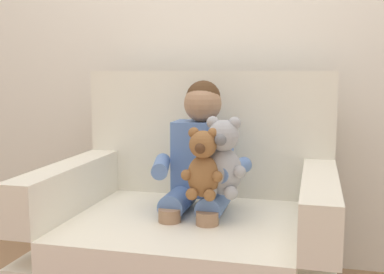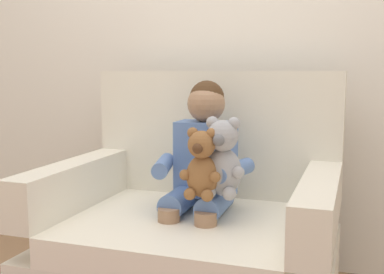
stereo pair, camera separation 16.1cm
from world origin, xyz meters
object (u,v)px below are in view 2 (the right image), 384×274
Objects in this scene: armchair at (194,237)px; seated_child at (202,164)px; plush_grey at (223,160)px; plush_brown at (202,166)px.

armchair is 0.33m from seated_child.
armchair is at bearing 124.55° from plush_grey.
plush_grey is at bearing 28.55° from plush_brown.
armchair is 0.40m from plush_brown.
plush_grey is 1.15× the size of plush_brown.
plush_grey reaches higher than plush_brown.
armchair is 3.71× the size of plush_grey.
plush_brown is (0.06, -0.18, 0.03)m from seated_child.
seated_child is at bearing 113.38° from plush_grey.
seated_child is at bearing 47.57° from armchair.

